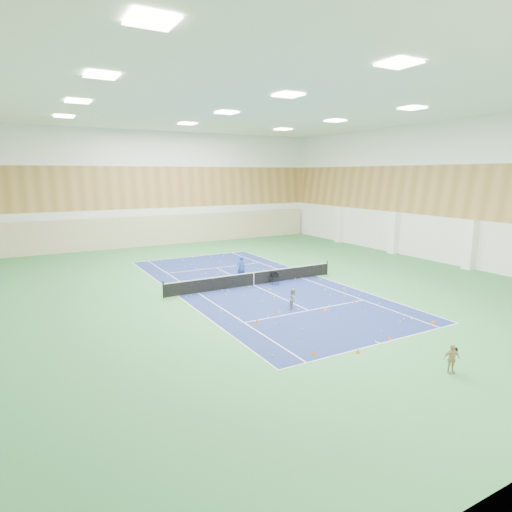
# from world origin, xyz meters

# --- Properties ---
(ground) EXTENTS (40.00, 40.00, 0.00)m
(ground) POSITION_xyz_m (0.00, 0.00, 0.00)
(ground) COLOR #32753F
(ground) RESTS_ON ground
(room_shell) EXTENTS (36.00, 40.00, 12.00)m
(room_shell) POSITION_xyz_m (0.00, 0.00, 6.00)
(room_shell) COLOR white
(room_shell) RESTS_ON ground
(wood_cladding) EXTENTS (36.00, 40.00, 8.00)m
(wood_cladding) POSITION_xyz_m (0.00, 0.00, 8.00)
(wood_cladding) COLOR #A5773D
(wood_cladding) RESTS_ON room_shell
(ceiling_light_grid) EXTENTS (21.40, 25.40, 0.06)m
(ceiling_light_grid) POSITION_xyz_m (0.00, 0.00, 11.92)
(ceiling_light_grid) COLOR white
(ceiling_light_grid) RESTS_ON room_shell
(court_surface) EXTENTS (10.97, 23.77, 0.01)m
(court_surface) POSITION_xyz_m (0.00, 0.00, 0.01)
(court_surface) COLOR navy
(court_surface) RESTS_ON ground
(tennis_balls_scatter) EXTENTS (10.57, 22.77, 0.07)m
(tennis_balls_scatter) POSITION_xyz_m (0.00, 0.00, 0.05)
(tennis_balls_scatter) COLOR yellow
(tennis_balls_scatter) RESTS_ON ground
(tennis_net) EXTENTS (12.80, 0.10, 1.10)m
(tennis_net) POSITION_xyz_m (0.00, 0.00, 0.55)
(tennis_net) COLOR black
(tennis_net) RESTS_ON ground
(back_curtain) EXTENTS (35.40, 0.16, 3.20)m
(back_curtain) POSITION_xyz_m (0.00, 19.75, 1.60)
(back_curtain) COLOR #C6B793
(back_curtain) RESTS_ON ground
(coach) EXTENTS (0.66, 0.45, 1.77)m
(coach) POSITION_xyz_m (-0.03, 1.86, 0.88)
(coach) COLOR navy
(coach) RESTS_ON ground
(child_court) EXTENTS (0.75, 0.73, 1.22)m
(child_court) POSITION_xyz_m (-0.61, -5.74, 0.61)
(child_court) COLOR gray
(child_court) RESTS_ON ground
(child_apron) EXTENTS (0.74, 0.50, 1.17)m
(child_apron) POSITION_xyz_m (0.25, -15.32, 0.59)
(child_apron) COLOR tan
(child_apron) RESTS_ON ground
(ball_cart) EXTENTS (0.60, 0.60, 0.86)m
(ball_cart) POSITION_xyz_m (1.31, -0.60, 0.43)
(ball_cart) COLOR black
(ball_cart) RESTS_ON ground
(cone_svc_a) EXTENTS (0.18, 0.18, 0.20)m
(cone_svc_a) POSITION_xyz_m (-3.52, -6.68, 0.10)
(cone_svc_a) COLOR #D7550B
(cone_svc_a) RESTS_ON ground
(cone_svc_b) EXTENTS (0.18, 0.18, 0.20)m
(cone_svc_b) POSITION_xyz_m (-1.61, -5.84, 0.10)
(cone_svc_b) COLOR orange
(cone_svc_b) RESTS_ON ground
(cone_svc_c) EXTENTS (0.20, 0.20, 0.22)m
(cone_svc_c) POSITION_xyz_m (0.84, -6.87, 0.11)
(cone_svc_c) COLOR #FF610D
(cone_svc_c) RESTS_ON ground
(cone_svc_d) EXTENTS (0.18, 0.18, 0.19)m
(cone_svc_d) POSITION_xyz_m (3.20, -6.60, 0.10)
(cone_svc_d) COLOR #DD600B
(cone_svc_d) RESTS_ON ground
(cone_base_a) EXTENTS (0.22, 0.22, 0.25)m
(cone_base_a) POSITION_xyz_m (-3.41, -11.41, 0.12)
(cone_base_a) COLOR #D65D0B
(cone_base_a) RESTS_ON ground
(cone_base_b) EXTENTS (0.20, 0.20, 0.22)m
(cone_base_b) POSITION_xyz_m (-1.61, -12.17, 0.11)
(cone_base_b) COLOR #D75E0B
(cone_base_b) RESTS_ON ground
(cone_base_c) EXTENTS (0.19, 0.19, 0.21)m
(cone_base_c) POSITION_xyz_m (0.76, -11.72, 0.11)
(cone_base_c) COLOR #F6570C
(cone_base_c) RESTS_ON ground
(cone_base_d) EXTENTS (0.21, 0.21, 0.23)m
(cone_base_d) POSITION_xyz_m (4.20, -11.34, 0.11)
(cone_base_d) COLOR #DF460B
(cone_base_d) RESTS_ON ground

